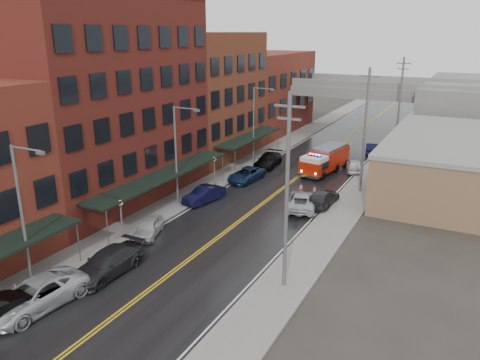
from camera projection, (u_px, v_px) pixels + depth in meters
The scene contains 31 objects.
road at pixel (272, 196), 44.83m from camera, with size 11.00×160.00×0.02m, color black.
sidewalk_left at pixel (207, 185), 47.96m from camera, with size 3.00×160.00×0.15m, color slate.
sidewalk_right at pixel (348, 208), 41.65m from camera, with size 3.00×160.00×0.15m, color slate.
curb_left at pixel (221, 187), 47.25m from camera, with size 0.30×160.00×0.15m, color gray.
curb_right at pixel (330, 205), 42.36m from camera, with size 0.30×160.00×0.15m, color gray.
brick_building_b at pixel (107, 103), 41.90m from camera, with size 9.00×20.00×18.00m, color #571B17.
brick_building_c at pixel (208, 96), 57.21m from camera, with size 9.00×15.00×15.00m, color brown.
brick_building_far at pixel (266, 93), 72.52m from camera, with size 9.00×20.00×12.00m, color maroon.
tan_building at pixel (464, 167), 45.64m from camera, with size 14.00×22.00×5.00m, color brown.
awning_1 at pixel (164, 175), 41.22m from camera, with size 2.60×18.00×3.09m.
awning_2 at pixel (250, 137), 56.07m from camera, with size 2.60×13.00×3.09m.
globe_lamp_1 at pixel (121, 210), 35.01m from camera, with size 0.44×0.44×3.12m.
globe_lamp_2 at pixel (214, 165), 46.89m from camera, with size 0.44×0.44×3.12m.
street_lamp_0 at pixel (24, 209), 27.41m from camera, with size 2.64×0.22×9.00m.
street_lamp_1 at pixel (178, 150), 40.99m from camera, with size 2.64×0.22×9.00m.
street_lamp_2 at pixel (256, 120), 54.57m from camera, with size 2.64×0.22×9.00m.
utility_pole_0 at pixel (287, 191), 27.07m from camera, with size 1.80×0.24×12.00m.
utility_pole_1 at pixel (365, 129), 44.04m from camera, with size 1.80×0.24×12.00m.
utility_pole_2 at pixel (400, 102), 61.02m from camera, with size 1.80×0.24×12.00m.
overpass at pixel (357, 95), 70.17m from camera, with size 40.00×10.00×7.50m.
fire_truck at pixel (325, 159), 51.95m from camera, with size 4.03×8.00×2.82m.
parked_car_left_2 at pixel (35, 295), 26.50m from camera, with size 2.78×6.03×1.68m, color #AFB3B7.
parked_car_left_3 at pixel (108, 263), 30.27m from camera, with size 2.26×5.57×1.62m, color black.
parked_car_left_4 at pixel (148, 227), 36.05m from camera, with size 1.61×4.00×1.36m, color #B4B4B4.
parked_car_left_5 at pixel (204, 195), 43.08m from camera, with size 1.56×4.47×1.47m, color black.
parked_car_left_6 at pixel (246, 175), 49.24m from camera, with size 2.30×4.99×1.39m, color #132447.
parked_car_left_7 at pixel (268, 160), 54.36m from camera, with size 2.17×5.35×1.55m, color black.
parked_car_right_0 at pixel (302, 201), 41.52m from camera, with size 2.51×5.43×1.51m, color #B2B5BB.
parked_car_right_1 at pixel (323, 198), 42.28m from camera, with size 2.02×4.96×1.44m, color #27282A.
parked_car_right_2 at pixel (354, 166), 52.50m from camera, with size 1.68×4.17×1.42m, color silver.
parked_car_right_3 at pixel (372, 148), 60.15m from camera, with size 1.52×4.36×1.44m, color black.
Camera 1 is at (16.39, -9.04, 15.13)m, focal length 35.00 mm.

